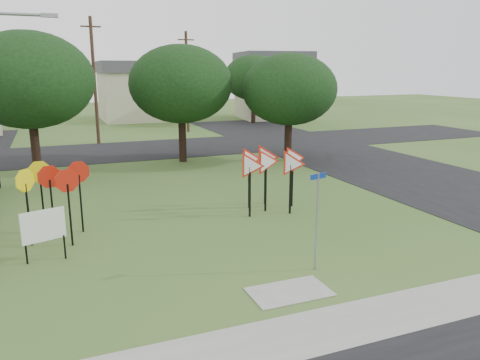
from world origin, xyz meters
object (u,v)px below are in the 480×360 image
object	(u,v)px
street_name_sign	(317,215)
yield_sign_cluster	(269,164)
stop_sign_cluster	(53,184)
info_board	(44,227)

from	to	relation	value
street_name_sign	yield_sign_cluster	bearing A→B (deg)	77.46
stop_sign_cluster	info_board	size ratio (longest dim) A/B	1.60
stop_sign_cluster	street_name_sign	bearing A→B (deg)	-38.97
stop_sign_cluster	yield_sign_cluster	xyz separation A→B (m)	(7.78, 0.32, 0.01)
stop_sign_cluster	yield_sign_cluster	bearing A→B (deg)	2.38
info_board	yield_sign_cluster	bearing A→B (deg)	15.17
street_name_sign	stop_sign_cluster	xyz separation A→B (m)	(-6.53, 5.28, 0.25)
street_name_sign	info_board	xyz separation A→B (m)	(-6.87, 3.41, -0.56)
yield_sign_cluster	info_board	xyz separation A→B (m)	(-8.11, -2.20, -0.81)
stop_sign_cluster	info_board	xyz separation A→B (m)	(-0.34, -1.88, -0.81)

